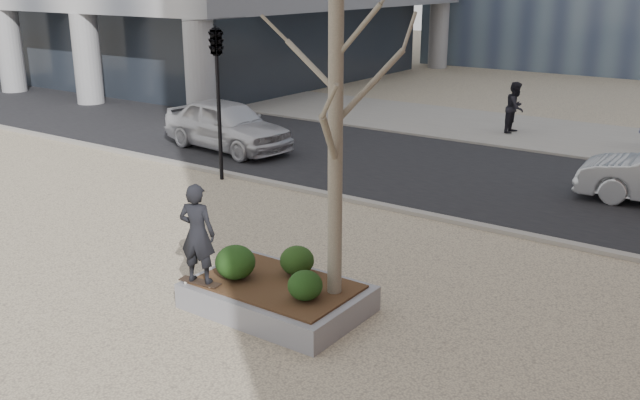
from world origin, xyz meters
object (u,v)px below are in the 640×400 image
Objects in this scene: planter at (277,297)px; skateboard at (200,283)px; police_car at (227,125)px; skateboarder at (197,234)px.

skateboard is at bearing -145.06° from planter.
skateboard is 11.99m from police_car.
skateboarder is (-0.00, 0.00, 0.92)m from skateboard.
skateboard is 0.44× the size of skateboarder.
skateboarder is (-1.10, -0.77, 1.18)m from planter.
police_car is (-7.72, 9.17, -0.55)m from skateboarder.
police_car reaches higher than skateboard.
police_car is (-8.82, 8.40, 0.63)m from planter.
police_car is (-7.72, 9.17, 0.37)m from skateboard.
skateboarder is at bearing 171.99° from skateboard.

